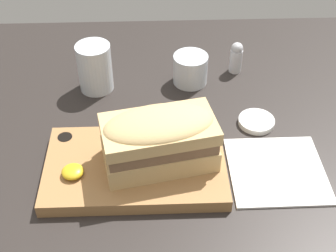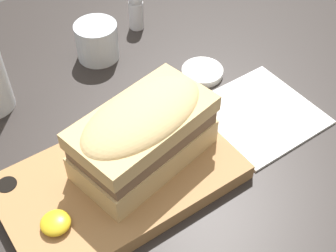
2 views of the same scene
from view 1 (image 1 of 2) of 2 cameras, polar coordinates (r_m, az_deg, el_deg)
dining_table at (r=81.82cm, az=-1.06°, el=-4.43°), size 153.24×97.21×2.00cm
serving_board at (r=78.26cm, az=-4.04°, el=-4.96°), size 29.80×18.16×2.38cm
sandwich at (r=73.88cm, az=-1.12°, el=-1.42°), size 19.41×12.88×9.57cm
mustard_dollop at (r=76.27cm, az=-11.55°, el=-5.46°), size 3.56×3.56×1.42cm
water_glass at (r=95.25cm, az=-8.86°, el=6.74°), size 6.86×6.86×9.91cm
wine_glass at (r=96.76cm, az=2.74°, el=6.84°), size 7.08×7.08×6.23cm
napkin at (r=80.90cm, az=13.11°, el=-5.29°), size 15.95×15.76×0.40cm
salt_shaker at (r=100.63cm, az=8.31°, el=8.33°), size 2.64×2.64×6.90cm
condiment_dish at (r=88.95cm, az=10.72°, el=0.53°), size 6.73×6.73×1.07cm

